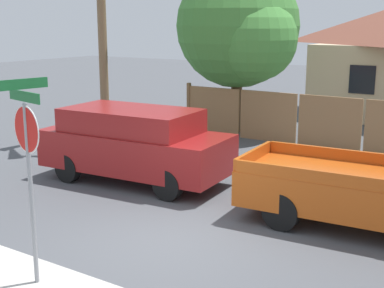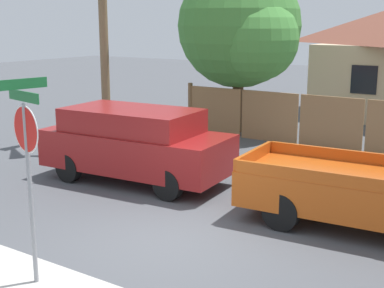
# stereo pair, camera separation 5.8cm
# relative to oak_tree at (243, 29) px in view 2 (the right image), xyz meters

# --- Properties ---
(ground_plane) EXTENTS (80.00, 80.00, 0.00)m
(ground_plane) POSITION_rel_oak_tree_xyz_m (3.61, -9.36, -3.72)
(ground_plane) COLOR #4C4F54
(wooden_fence) EXTENTS (12.90, 0.12, 1.78)m
(wooden_fence) POSITION_rel_oak_tree_xyz_m (4.66, -0.74, -2.88)
(wooden_fence) COLOR #997047
(wooden_fence) RESTS_ON ground
(oak_tree) EXTENTS (4.61, 4.39, 6.02)m
(oak_tree) POSITION_rel_oak_tree_xyz_m (0.00, 0.00, 0.00)
(oak_tree) COLOR brown
(oak_tree) RESTS_ON ground
(red_suv) EXTENTS (4.88, 2.34, 1.86)m
(red_suv) POSITION_rel_oak_tree_xyz_m (0.70, -6.88, -2.71)
(red_suv) COLOR maroon
(red_suv) RESTS_ON ground
(stop_sign) EXTENTS (0.84, 0.75, 3.17)m
(stop_sign) POSITION_rel_oak_tree_xyz_m (2.83, -11.95, -1.59)
(stop_sign) COLOR gray
(stop_sign) RESTS_ON ground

